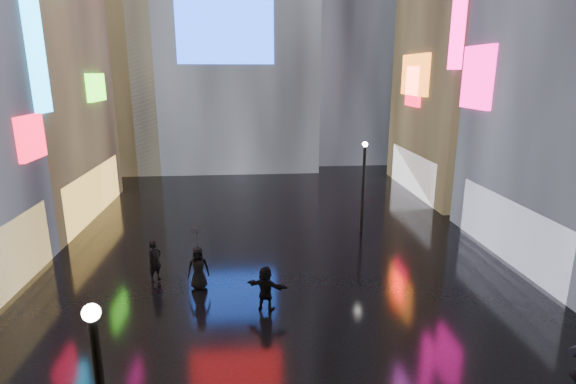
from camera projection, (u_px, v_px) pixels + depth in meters
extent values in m
plane|color=black|center=(275.00, 244.00, 23.89)|extent=(140.00, 140.00, 0.00)
cube|color=#FF0C2D|center=(31.00, 137.00, 19.79)|extent=(0.25, 2.24, 1.94)
cube|color=#14A9FF|center=(32.00, 23.00, 20.13)|extent=(0.25, 1.40, 8.00)
cube|color=#FFC659|center=(94.00, 192.00, 28.34)|extent=(0.20, 10.00, 3.00)
cube|color=#4AFF1C|center=(96.00, 87.00, 28.46)|extent=(0.25, 3.00, 1.71)
cube|color=white|center=(509.00, 230.00, 21.56)|extent=(0.20, 9.00, 3.00)
cube|color=#FF0C81|center=(477.00, 77.00, 23.68)|extent=(0.25, 2.99, 3.26)
cube|color=white|center=(413.00, 172.00, 34.07)|extent=(0.20, 9.00, 3.00)
cube|color=orange|center=(415.00, 75.00, 32.51)|extent=(0.25, 4.92, 2.91)
cube|color=#FF0C2D|center=(413.00, 86.00, 32.83)|extent=(0.25, 2.63, 2.87)
cube|color=#194CFF|center=(225.00, 32.00, 36.80)|extent=(8.00, 0.20, 5.00)
cube|color=black|center=(105.00, 25.00, 40.52)|extent=(10.00, 10.00, 26.00)
sphere|color=white|center=(91.00, 313.00, 7.33)|extent=(0.30, 0.30, 0.30)
cylinder|color=black|center=(363.00, 190.00, 25.08)|extent=(0.16, 0.16, 5.00)
sphere|color=white|center=(365.00, 144.00, 24.42)|extent=(0.30, 0.30, 0.30)
imported|color=black|center=(198.00, 268.00, 18.75)|extent=(0.95, 0.66, 1.84)
imported|color=black|center=(266.00, 288.00, 17.10)|extent=(1.71, 1.12, 1.76)
imported|color=black|center=(155.00, 261.00, 19.51)|extent=(0.77, 0.80, 1.84)
imported|color=black|center=(197.00, 238.00, 18.40)|extent=(1.22, 1.23, 0.86)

